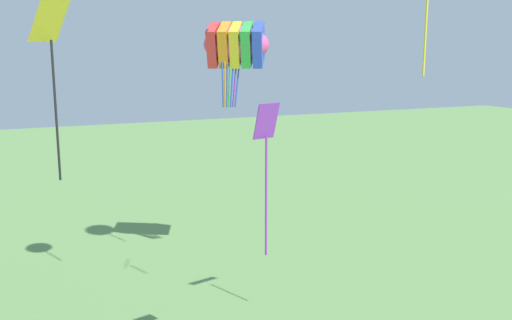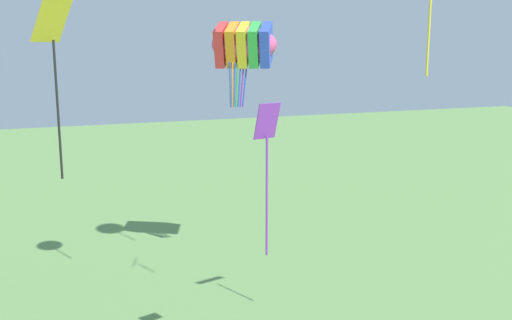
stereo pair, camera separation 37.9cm
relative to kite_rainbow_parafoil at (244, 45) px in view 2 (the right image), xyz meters
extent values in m
ellipsoid|color=#E54C8C|center=(0.00, 0.00, 0.01)|extent=(2.78, 2.52, 1.59)
cube|color=red|center=(-0.68, 0.39, 0.01)|extent=(1.08, 1.57, 1.62)
cube|color=orange|center=(-0.34, 0.19, 0.01)|extent=(1.08, 1.57, 1.62)
cube|color=yellow|center=(0.00, 0.00, 0.01)|extent=(1.08, 1.57, 1.62)
cube|color=green|center=(0.34, -0.19, 0.01)|extent=(1.08, 1.57, 1.62)
cube|color=blue|center=(0.68, -0.38, 0.01)|extent=(1.08, 1.57, 1.62)
cylinder|color=blue|center=(-0.56, -0.12, -1.36)|extent=(0.17, 0.27, 1.58)
cylinder|color=orange|center=(-0.50, -0.14, -1.36)|extent=(0.13, 0.28, 1.58)
cylinder|color=blue|center=(-0.42, -0.16, -1.36)|extent=(0.09, 0.28, 1.58)
cylinder|color=green|center=(-0.34, -0.18, -1.36)|extent=(0.05, 0.27, 1.58)
cylinder|color=blue|center=(-0.25, -0.19, -1.36)|extent=(0.09, 0.28, 1.58)
cylinder|color=purple|center=(-0.15, -0.20, -1.36)|extent=(0.13, 0.28, 1.58)
cylinder|color=blue|center=(-0.05, -0.20, -1.36)|extent=(0.17, 0.27, 1.58)
cube|color=purple|center=(-2.36, -7.60, -1.69)|extent=(0.62, 0.38, 0.79)
cylinder|color=purple|center=(-2.36, -7.60, -3.37)|extent=(0.05, 0.05, 2.71)
cylinder|color=yellow|center=(1.20, -8.34, 0.39)|extent=(0.05, 0.05, 2.30)
cube|color=yellow|center=(-6.56, -6.40, 0.42)|extent=(0.89, 0.86, 0.90)
cylinder|color=black|center=(-6.56, -6.40, -1.42)|extent=(0.05, 0.05, 2.87)
camera|label=1|loc=(-7.51, -18.69, -0.20)|focal=40.00mm
camera|label=2|loc=(-7.16, -18.84, -0.20)|focal=40.00mm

